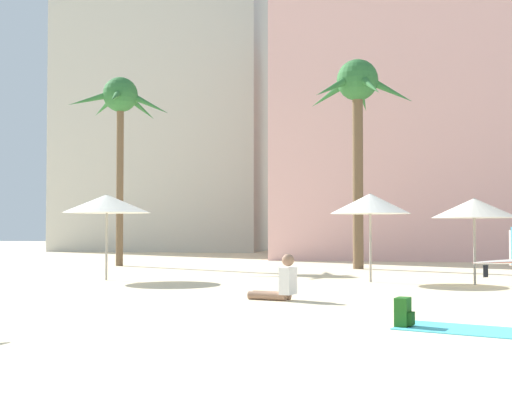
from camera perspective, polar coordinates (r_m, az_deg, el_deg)
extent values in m
plane|color=beige|center=(6.99, -3.30, -13.55)|extent=(120.00, 120.00, 0.00)
cube|color=beige|center=(36.10, 18.15, 5.76)|extent=(19.72, 11.84, 12.27)
cylinder|color=brown|center=(24.22, 8.32, 2.52)|extent=(0.36, 0.36, 6.50)
sphere|color=#2D6B33|center=(24.68, 8.29, 10.07)|extent=(1.42, 1.42, 1.42)
cone|color=#2D6B33|center=(24.66, 10.91, 9.16)|extent=(1.67, 0.40, 1.07)
cone|color=#2D6B33|center=(25.69, 8.71, 8.72)|extent=(0.56, 1.69, 1.05)
cone|color=#2D6B33|center=(25.18, 6.05, 8.98)|extent=(1.62, 1.09, 1.01)
cone|color=#2D6B33|center=(23.85, 6.33, 9.57)|extent=(1.40, 1.41, 1.03)
cone|color=#2D6B33|center=(23.59, 9.31, 9.64)|extent=(0.93, 1.65, 1.08)
cylinder|color=brown|center=(26.27, -11.07, 2.03)|extent=(0.26, 0.26, 6.35)
sphere|color=#2D6B33|center=(26.67, -11.02, 8.85)|extent=(1.29, 1.29, 1.29)
cone|color=#2D6B33|center=(26.43, -8.76, 8.16)|extent=(1.61, 0.54, 0.96)
cone|color=#2D6B33|center=(27.33, -9.40, 7.84)|extent=(0.96, 1.55, 0.95)
cone|color=#2D6B33|center=(27.53, -12.21, 7.92)|extent=(1.44, 1.23, 0.84)
cone|color=#2D6B33|center=(26.54, -13.41, 8.39)|extent=(1.59, 0.97, 0.75)
cone|color=#2D6B33|center=(25.56, -11.42, 8.71)|extent=(0.59, 1.65, 0.80)
cylinder|color=gray|center=(19.20, -12.12, -2.59)|extent=(0.06, 0.06, 2.30)
cone|color=white|center=(19.21, -12.10, 0.11)|extent=(2.35, 2.35, 0.49)
cylinder|color=gray|center=(18.09, 17.43, -2.86)|extent=(0.06, 0.06, 2.14)
cone|color=beige|center=(18.10, 17.40, -0.24)|extent=(2.10, 2.10, 0.49)
cylinder|color=gray|center=(18.35, 9.33, -2.65)|extent=(0.06, 0.06, 2.30)
cone|color=white|center=(18.36, 9.31, 0.11)|extent=(2.09, 2.09, 0.53)
cube|color=#4CC6D6|center=(10.19, 16.73, -9.72)|extent=(2.06, 1.64, 0.01)
cube|color=#1F5B1B|center=(10.25, 11.91, -8.58)|extent=(0.26, 0.34, 0.42)
cube|color=#194915|center=(10.23, 12.57, -9.06)|extent=(0.12, 0.22, 0.18)
cylinder|color=#936B51|center=(13.69, 0.93, -7.45)|extent=(0.81, 0.38, 0.16)
cylinder|color=#936B51|center=(13.87, 1.28, -7.38)|extent=(0.81, 0.38, 0.16)
cube|color=white|center=(13.60, 2.63, -6.21)|extent=(0.32, 0.45, 0.52)
sphere|color=#936B51|center=(13.57, 2.63, -4.52)|extent=(0.30, 0.30, 0.24)
cylinder|color=beige|center=(12.07, 20.22, -3.30)|extent=(0.14, 0.14, 0.58)
cube|color=black|center=(10.71, 18.26, -5.15)|extent=(0.08, 0.08, 0.18)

